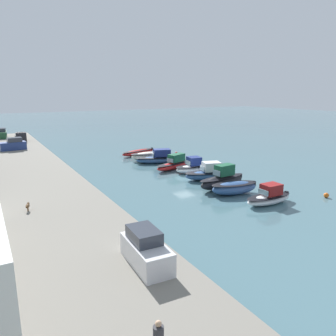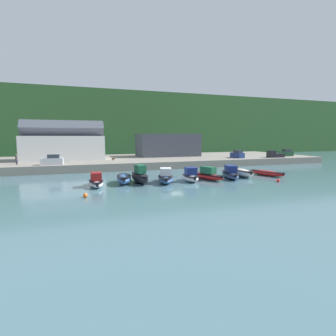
{
  "view_description": "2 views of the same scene",
  "coord_description": "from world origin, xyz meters",
  "px_view_note": "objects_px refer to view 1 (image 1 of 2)",
  "views": [
    {
      "loc": [
        -37.24,
        24.06,
        11.83
      ],
      "look_at": [
        -2.77,
        4.26,
        2.44
      ],
      "focal_mm": 35.0,
      "sensor_mm": 36.0,
      "label": 1
    },
    {
      "loc": [
        -16.22,
        -42.5,
        7.52
      ],
      "look_at": [
        0.45,
        5.57,
        1.41
      ],
      "focal_mm": 28.0,
      "sensor_mm": 36.0,
      "label": 2
    }
  ],
  "objects_px": {
    "moored_boat_7": "(148,156)",
    "parked_car_0": "(2,134)",
    "moored_boat_8": "(138,152)",
    "moored_boat_6": "(160,158)",
    "dog_on_quay": "(28,206)",
    "moored_boat_3": "(209,173)",
    "parked_car_1": "(13,145)",
    "parked_car_2": "(146,250)",
    "mooring_buoy_1": "(176,153)",
    "moored_boat_5": "(175,164)",
    "pickup_truck_0": "(21,137)",
    "moored_boat_1": "(234,188)",
    "moored_boat_0": "(269,197)",
    "moored_boat_2": "(222,180)",
    "moored_boat_4": "(193,167)",
    "mooring_buoy_0": "(326,195)"
  },
  "relations": [
    {
      "from": "mooring_buoy_0",
      "to": "mooring_buoy_1",
      "type": "height_order",
      "value": "mooring_buoy_0"
    },
    {
      "from": "moored_boat_8",
      "to": "mooring_buoy_0",
      "type": "height_order",
      "value": "moored_boat_8"
    },
    {
      "from": "moored_boat_5",
      "to": "dog_on_quay",
      "type": "bearing_deg",
      "value": 101.98
    },
    {
      "from": "moored_boat_7",
      "to": "parked_car_0",
      "type": "distance_m",
      "value": 36.47
    },
    {
      "from": "moored_boat_8",
      "to": "moored_boat_5",
      "type": "bearing_deg",
      "value": 165.38
    },
    {
      "from": "moored_boat_8",
      "to": "moored_boat_6",
      "type": "bearing_deg",
      "value": 165.64
    },
    {
      "from": "moored_boat_0",
      "to": "moored_boat_4",
      "type": "distance_m",
      "value": 15.37
    },
    {
      "from": "moored_boat_4",
      "to": "parked_car_1",
      "type": "height_order",
      "value": "parked_car_1"
    },
    {
      "from": "dog_on_quay",
      "to": "moored_boat_1",
      "type": "bearing_deg",
      "value": 13.93
    },
    {
      "from": "moored_boat_4",
      "to": "pickup_truck_0",
      "type": "bearing_deg",
      "value": 36.15
    },
    {
      "from": "moored_boat_8",
      "to": "pickup_truck_0",
      "type": "xyz_separation_m",
      "value": [
        17.72,
        18.34,
        1.98
      ]
    },
    {
      "from": "moored_boat_2",
      "to": "mooring_buoy_0",
      "type": "distance_m",
      "value": 11.82
    },
    {
      "from": "moored_boat_5",
      "to": "parked_car_0",
      "type": "bearing_deg",
      "value": 11.63
    },
    {
      "from": "moored_boat_3",
      "to": "moored_boat_8",
      "type": "relative_size",
      "value": 0.91
    },
    {
      "from": "mooring_buoy_0",
      "to": "mooring_buoy_1",
      "type": "relative_size",
      "value": 1.12
    },
    {
      "from": "parked_car_1",
      "to": "moored_boat_2",
      "type": "bearing_deg",
      "value": -152.15
    },
    {
      "from": "moored_boat_2",
      "to": "parked_car_2",
      "type": "bearing_deg",
      "value": 123.92
    },
    {
      "from": "dog_on_quay",
      "to": "moored_boat_6",
      "type": "bearing_deg",
      "value": 55.52
    },
    {
      "from": "dog_on_quay",
      "to": "mooring_buoy_0",
      "type": "height_order",
      "value": "dog_on_quay"
    },
    {
      "from": "moored_boat_8",
      "to": "mooring_buoy_1",
      "type": "xyz_separation_m",
      "value": [
        -3.07,
        -6.56,
        -0.29
      ]
    },
    {
      "from": "moored_boat_6",
      "to": "parked_car_2",
      "type": "relative_size",
      "value": 1.95
    },
    {
      "from": "parked_car_1",
      "to": "mooring_buoy_1",
      "type": "bearing_deg",
      "value": -115.32
    },
    {
      "from": "moored_boat_7",
      "to": "parked_car_2",
      "type": "height_order",
      "value": "parked_car_2"
    },
    {
      "from": "moored_boat_3",
      "to": "pickup_truck_0",
      "type": "xyz_separation_m",
      "value": [
        38.67,
        19.27,
        1.64
      ]
    },
    {
      "from": "moored_boat_5",
      "to": "pickup_truck_0",
      "type": "bearing_deg",
      "value": 12.97
    },
    {
      "from": "moored_boat_0",
      "to": "moored_boat_4",
      "type": "xyz_separation_m",
      "value": [
        15.36,
        -0.52,
        0.1
      ]
    },
    {
      "from": "moored_boat_0",
      "to": "moored_boat_2",
      "type": "xyz_separation_m",
      "value": [
        6.91,
        0.76,
        0.35
      ]
    },
    {
      "from": "dog_on_quay",
      "to": "moored_boat_2",
      "type": "bearing_deg",
      "value": 20.38
    },
    {
      "from": "parked_car_1",
      "to": "parked_car_2",
      "type": "height_order",
      "value": "same"
    },
    {
      "from": "mooring_buoy_1",
      "to": "parked_car_2",
      "type": "bearing_deg",
      "value": 146.29
    },
    {
      "from": "dog_on_quay",
      "to": "moored_boat_8",
      "type": "bearing_deg",
      "value": 66.46
    },
    {
      "from": "moored_boat_4",
      "to": "mooring_buoy_0",
      "type": "height_order",
      "value": "moored_boat_4"
    },
    {
      "from": "moored_boat_3",
      "to": "dog_on_quay",
      "type": "bearing_deg",
      "value": 120.13
    },
    {
      "from": "parked_car_0",
      "to": "mooring_buoy_1",
      "type": "bearing_deg",
      "value": 140.31
    },
    {
      "from": "moored_boat_0",
      "to": "pickup_truck_0",
      "type": "distance_m",
      "value": 53.21
    },
    {
      "from": "moored_boat_6",
      "to": "parked_car_0",
      "type": "xyz_separation_m",
      "value": [
        32.91,
        21.54,
        1.78
      ]
    },
    {
      "from": "moored_boat_8",
      "to": "parked_car_0",
      "type": "relative_size",
      "value": 1.8
    },
    {
      "from": "moored_boat_1",
      "to": "parked_car_2",
      "type": "xyz_separation_m",
      "value": [
        -11.85,
        17.28,
        1.83
      ]
    },
    {
      "from": "moored_boat_0",
      "to": "mooring_buoy_1",
      "type": "xyz_separation_m",
      "value": [
        28.9,
        -5.94,
        -0.51
      ]
    },
    {
      "from": "moored_boat_3",
      "to": "parked_car_1",
      "type": "relative_size",
      "value": 1.64
    },
    {
      "from": "parked_car_1",
      "to": "pickup_truck_0",
      "type": "distance_m",
      "value": 10.75
    },
    {
      "from": "moored_boat_8",
      "to": "parked_car_1",
      "type": "bearing_deg",
      "value": 55.0
    },
    {
      "from": "moored_boat_1",
      "to": "pickup_truck_0",
      "type": "distance_m",
      "value": 48.74
    },
    {
      "from": "moored_boat_5",
      "to": "parked_car_1",
      "type": "height_order",
      "value": "parked_car_1"
    },
    {
      "from": "moored_boat_0",
      "to": "moored_boat_8",
      "type": "height_order",
      "value": "moored_boat_0"
    },
    {
      "from": "moored_boat_4",
      "to": "mooring_buoy_1",
      "type": "height_order",
      "value": "moored_boat_4"
    },
    {
      "from": "moored_boat_2",
      "to": "pickup_truck_0",
      "type": "xyz_separation_m",
      "value": [
        42.77,
        18.19,
        1.41
      ]
    },
    {
      "from": "parked_car_0",
      "to": "moored_boat_6",
      "type": "bearing_deg",
      "value": 128.33
    },
    {
      "from": "moored_boat_0",
      "to": "mooring_buoy_1",
      "type": "relative_size",
      "value": 11.58
    },
    {
      "from": "parked_car_0",
      "to": "moored_boat_3",
      "type": "bearing_deg",
      "value": 121.15
    }
  ]
}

